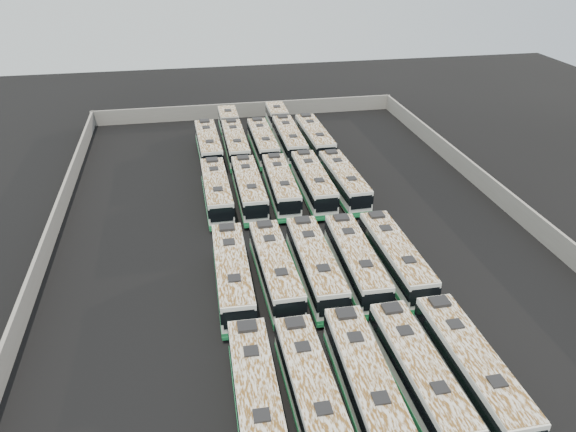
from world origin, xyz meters
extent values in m
plane|color=black|center=(0.00, 0.00, 0.00)|extent=(140.00, 140.00, 0.00)
cube|color=slate|center=(0.00, 36.30, 1.10)|extent=(45.20, 0.30, 2.20)
cube|color=slate|center=(22.30, 0.00, 1.10)|extent=(0.30, 73.20, 2.20)
cube|color=slate|center=(-22.30, 0.00, 1.10)|extent=(0.30, 73.20, 2.20)
cube|color=silver|center=(-6.66, -21.77, 1.67)|extent=(2.67, 11.68, 2.67)
cube|color=#1B7641|center=(-6.66, -21.77, 0.70)|extent=(2.72, 11.74, 0.41)
cube|color=black|center=(-6.66, -21.77, 2.11)|extent=(2.73, 11.75, 0.89)
cube|color=beige|center=(-6.66, -21.77, 3.03)|extent=(2.62, 11.45, 0.07)
cube|color=black|center=(-6.71, -24.33, 3.13)|extent=(0.94, 0.94, 0.14)
cube|color=black|center=(-6.60, -19.21, 3.13)|extent=(0.94, 0.94, 0.14)
cube|color=black|center=(-6.55, -16.89, 3.18)|extent=(1.28, 1.09, 0.25)
cylinder|color=black|center=(-7.62, -18.03, 0.48)|extent=(0.29, 0.98, 0.97)
cylinder|color=black|center=(-5.54, -18.07, 0.48)|extent=(0.29, 0.98, 0.97)
cube|color=silver|center=(-3.37, -21.93, 1.66)|extent=(2.52, 11.54, 2.64)
cube|color=#1B7641|center=(-3.37, -21.93, 0.69)|extent=(2.57, 11.59, 0.40)
cube|color=black|center=(-3.37, -21.93, 2.09)|extent=(2.58, 11.60, 0.88)
cube|color=beige|center=(-3.37, -21.93, 3.00)|extent=(2.47, 11.31, 0.07)
cube|color=black|center=(-3.34, -24.46, 3.10)|extent=(0.92, 0.92, 0.13)
cube|color=black|center=(-3.40, -19.39, 3.10)|extent=(0.92, 0.92, 0.13)
cube|color=black|center=(-3.42, -17.09, 3.15)|extent=(1.26, 1.07, 0.25)
cylinder|color=black|center=(-4.43, -18.25, 0.48)|extent=(0.28, 0.96, 0.96)
cylinder|color=black|center=(-2.38, -18.23, 0.48)|extent=(0.28, 0.96, 0.96)
cube|color=silver|center=(0.00, -21.80, 1.69)|extent=(2.72, 11.83, 2.70)
cube|color=#1B7641|center=(0.00, -21.80, 0.71)|extent=(2.77, 11.89, 0.41)
cube|color=black|center=(0.00, -21.80, 2.14)|extent=(2.78, 11.90, 0.90)
cube|color=beige|center=(0.00, -21.80, 3.07)|extent=(2.67, 11.60, 0.07)
cube|color=black|center=(-0.06, -24.39, 3.17)|extent=(0.95, 0.95, 0.14)
cube|color=black|center=(0.06, -19.21, 3.17)|extent=(0.95, 0.95, 0.14)
cube|color=black|center=(0.11, -16.85, 3.22)|extent=(1.30, 1.11, 0.26)
cylinder|color=black|center=(-0.97, -18.01, 0.49)|extent=(0.30, 0.99, 0.98)
cylinder|color=black|center=(1.13, -18.06, 0.49)|extent=(0.30, 0.99, 0.98)
cube|color=silver|center=(3.46, -21.69, 1.66)|extent=(2.64, 11.62, 2.65)
cube|color=#1B7641|center=(3.46, -21.69, 0.69)|extent=(2.69, 11.68, 0.41)
cube|color=black|center=(3.46, -21.69, 2.10)|extent=(2.70, 11.69, 0.89)
cube|color=beige|center=(3.46, -21.69, 3.02)|extent=(2.59, 11.39, 0.07)
cube|color=black|center=(3.51, -24.23, 3.12)|extent=(0.93, 0.93, 0.14)
cube|color=black|center=(3.41, -19.14, 3.12)|extent=(0.93, 0.93, 0.14)
cube|color=black|center=(3.36, -16.82, 3.16)|extent=(1.28, 1.09, 0.25)
cylinder|color=black|center=(2.35, -18.00, 0.48)|extent=(0.29, 0.97, 0.96)
cylinder|color=black|center=(4.42, -17.96, 0.48)|extent=(0.29, 0.97, 0.96)
cube|color=silver|center=(6.85, -21.85, 1.71)|extent=(2.61, 11.93, 2.73)
cube|color=#1B7641|center=(6.85, -21.85, 0.71)|extent=(2.66, 11.98, 0.42)
cube|color=black|center=(6.85, -21.85, 2.16)|extent=(2.67, 11.99, 0.91)
cube|color=beige|center=(6.85, -21.85, 3.10)|extent=(2.56, 11.69, 0.07)
cube|color=black|center=(6.87, -24.47, 3.20)|extent=(0.95, 0.95, 0.14)
cube|color=black|center=(6.82, -19.24, 3.20)|extent=(0.95, 0.95, 0.14)
cube|color=black|center=(6.79, -16.86, 3.25)|extent=(1.30, 1.10, 0.26)
cylinder|color=black|center=(7.95, -25.65, 0.50)|extent=(0.29, 0.99, 0.99)
cylinder|color=black|center=(5.74, -18.06, 0.50)|extent=(0.29, 0.99, 0.99)
cylinder|color=black|center=(7.87, -18.03, 0.50)|extent=(0.29, 0.99, 0.99)
cube|color=silver|center=(-6.74, -8.64, 1.73)|extent=(2.77, 12.06, 2.75)
cube|color=#1B7641|center=(-6.74, -8.64, 0.72)|extent=(2.82, 12.11, 0.42)
cube|color=black|center=(-6.74, -8.64, 2.18)|extent=(2.83, 12.12, 0.92)
cube|color=black|center=(-6.87, -14.66, 2.05)|extent=(2.20, 0.11, 1.45)
cube|color=#1B7641|center=(-6.87, -14.66, 0.52)|extent=(2.50, 0.16, 0.28)
cube|color=beige|center=(-6.74, -8.64, 3.13)|extent=(2.71, 11.82, 0.07)
cube|color=black|center=(-6.80, -11.28, 3.23)|extent=(0.97, 0.97, 0.14)
cube|color=black|center=(-6.68, -6.00, 3.23)|extent=(0.97, 0.97, 0.14)
cube|color=black|center=(-6.63, -3.60, 3.28)|extent=(1.32, 1.13, 0.26)
cylinder|color=black|center=(-7.89, -12.46, 0.50)|extent=(0.30, 1.01, 1.00)
cylinder|color=black|center=(-5.75, -12.50, 0.50)|extent=(0.30, 1.01, 1.00)
cylinder|color=black|center=(-7.73, -4.77, 0.50)|extent=(0.30, 1.01, 1.00)
cylinder|color=black|center=(-5.58, -4.82, 0.50)|extent=(0.30, 1.01, 1.00)
cube|color=silver|center=(-3.27, -8.43, 1.68)|extent=(2.61, 11.74, 2.68)
cube|color=#1B7641|center=(-3.27, -8.43, 0.70)|extent=(2.67, 11.79, 0.41)
cube|color=black|center=(-3.27, -8.43, 2.13)|extent=(2.68, 11.80, 0.90)
cube|color=black|center=(-3.18, -14.30, 2.00)|extent=(2.15, 0.09, 1.41)
cube|color=#1B7641|center=(-3.18, -14.30, 0.51)|extent=(2.44, 0.14, 0.27)
cube|color=beige|center=(-3.27, -8.43, 3.05)|extent=(2.56, 11.50, 0.07)
cube|color=black|center=(-3.23, -11.01, 3.15)|extent=(0.94, 0.94, 0.14)
cube|color=black|center=(-3.31, -5.86, 3.15)|extent=(0.94, 0.94, 0.14)
cube|color=black|center=(-3.34, -3.52, 3.20)|extent=(1.28, 1.09, 0.25)
cylinder|color=black|center=(-4.26, -12.19, 0.49)|extent=(0.29, 0.98, 0.98)
cylinder|color=black|center=(-2.17, -12.16, 0.49)|extent=(0.29, 0.98, 0.98)
cylinder|color=black|center=(-4.37, -4.70, 0.49)|extent=(0.29, 0.98, 0.98)
cylinder|color=black|center=(-2.28, -4.67, 0.49)|extent=(0.29, 0.98, 0.98)
cube|color=silver|center=(-0.01, -8.54, 1.72)|extent=(2.54, 11.97, 2.74)
cube|color=#1B7641|center=(-0.01, -8.54, 0.72)|extent=(2.59, 12.02, 0.42)
cube|color=black|center=(-0.01, -8.54, 2.17)|extent=(2.60, 12.03, 0.92)
cube|color=black|center=(-0.04, -14.54, 2.04)|extent=(2.19, 0.07, 1.44)
cube|color=#1B7641|center=(-0.04, -14.54, 0.52)|extent=(2.49, 0.11, 0.28)
cube|color=beige|center=(-0.01, -8.54, 3.12)|extent=(2.49, 11.73, 0.07)
cube|color=black|center=(-0.02, -11.17, 3.22)|extent=(0.95, 0.95, 0.14)
cube|color=black|center=(0.00, -5.91, 3.22)|extent=(0.95, 0.95, 0.14)
cube|color=black|center=(0.01, -3.52, 3.27)|extent=(1.30, 1.10, 0.26)
cylinder|color=black|center=(-1.09, -12.36, 0.50)|extent=(0.28, 1.00, 1.00)
cylinder|color=black|center=(1.04, -12.37, 0.50)|extent=(0.28, 1.00, 1.00)
cylinder|color=black|center=(-1.06, -4.71, 0.50)|extent=(0.28, 1.00, 1.00)
cylinder|color=black|center=(1.07, -4.72, 0.50)|extent=(0.28, 1.00, 1.00)
cube|color=silver|center=(3.41, -8.55, 1.69)|extent=(2.68, 11.81, 2.70)
cube|color=#1B7641|center=(3.41, -8.55, 0.71)|extent=(2.73, 11.86, 0.41)
cube|color=black|center=(3.41, -8.55, 2.14)|extent=(2.74, 11.87, 0.90)
cube|color=black|center=(3.29, -14.45, 2.01)|extent=(2.16, 0.10, 1.42)
cube|color=#1B7641|center=(3.29, -14.45, 0.51)|extent=(2.45, 0.15, 0.27)
cube|color=beige|center=(3.41, -8.55, 3.07)|extent=(2.63, 11.57, 0.07)
cube|color=black|center=(3.36, -11.14, 3.17)|extent=(0.95, 0.95, 0.14)
cube|color=black|center=(3.46, -5.96, 3.17)|extent=(0.95, 0.95, 0.14)
cube|color=black|center=(3.51, -3.61, 3.22)|extent=(1.30, 1.10, 0.25)
cylinder|color=black|center=(2.29, -12.29, 0.49)|extent=(0.29, 0.99, 0.98)
cylinder|color=black|center=(4.39, -12.34, 0.49)|extent=(0.29, 0.99, 0.98)
cylinder|color=black|center=(2.44, -4.77, 0.49)|extent=(0.29, 0.99, 0.98)
cylinder|color=black|center=(4.53, -4.81, 0.49)|extent=(0.29, 0.99, 0.98)
cube|color=silver|center=(6.80, -8.63, 1.69)|extent=(2.56, 11.78, 2.69)
cube|color=#1B7641|center=(6.80, -8.63, 0.71)|extent=(2.61, 11.83, 0.41)
cube|color=black|center=(6.80, -8.63, 2.14)|extent=(2.62, 11.84, 0.90)
cube|color=black|center=(6.85, -14.53, 2.01)|extent=(2.16, 0.08, 1.42)
cube|color=#1B7641|center=(6.85, -14.53, 0.51)|extent=(2.45, 0.12, 0.27)
cube|color=beige|center=(6.80, -8.63, 3.07)|extent=(2.50, 11.54, 0.07)
cube|color=black|center=(6.82, -11.22, 3.16)|extent=(0.94, 0.94, 0.14)
cube|color=black|center=(6.78, -6.05, 3.16)|extent=(0.94, 0.94, 0.14)
cube|color=black|center=(6.76, -3.69, 3.21)|extent=(1.28, 1.09, 0.25)
cylinder|color=black|center=(5.79, -12.40, 0.49)|extent=(0.28, 0.98, 0.98)
cylinder|color=black|center=(7.88, -12.38, 0.49)|extent=(0.28, 0.98, 0.98)
cylinder|color=black|center=(5.72, -4.88, 0.49)|extent=(0.28, 0.98, 0.98)
cylinder|color=black|center=(7.81, -4.86, 0.49)|extent=(0.28, 0.98, 0.98)
cube|color=silver|center=(-6.76, 7.12, 1.69)|extent=(2.51, 11.78, 2.70)
cube|color=#1B7641|center=(-6.76, 7.12, 0.71)|extent=(2.56, 11.83, 0.41)
cube|color=black|center=(-6.76, 7.12, 2.14)|extent=(2.57, 11.84, 0.90)
cube|color=black|center=(-6.73, 1.22, 2.01)|extent=(2.16, 0.07, 1.42)
cube|color=#1B7641|center=(-6.73, 1.22, 0.51)|extent=(2.45, 0.11, 0.27)
cube|color=beige|center=(-6.76, 7.12, 3.07)|extent=(2.46, 11.54, 0.07)
cube|color=black|center=(-6.75, 4.53, 3.17)|extent=(0.94, 0.94, 0.14)
cube|color=black|center=(-6.77, 9.71, 3.17)|extent=(0.94, 0.94, 0.14)
cube|color=black|center=(-6.78, 12.06, 3.22)|extent=(1.28, 1.09, 0.25)
cylinder|color=black|center=(-7.79, 3.35, 0.49)|extent=(0.28, 0.98, 0.98)
cylinder|color=black|center=(-5.69, 3.36, 0.49)|extent=(0.28, 0.98, 0.98)
cylinder|color=black|center=(-7.83, 10.88, 0.49)|extent=(0.28, 0.98, 0.98)
cylinder|color=black|center=(-5.73, 10.89, 0.49)|extent=(0.28, 0.98, 0.98)
cube|color=silver|center=(-3.39, 7.11, 1.69)|extent=(2.51, 11.78, 2.70)
cube|color=#1B7641|center=(-3.39, 7.11, 0.71)|extent=(2.56, 11.83, 0.41)
cube|color=black|center=(-3.39, 7.11, 2.14)|extent=(2.57, 11.84, 0.90)
cube|color=black|center=(-3.43, 1.21, 2.01)|extent=(2.16, 0.07, 1.42)
cube|color=#1B7641|center=(-3.43, 1.21, 0.51)|extent=(2.45, 0.11, 0.27)
cube|color=beige|center=(-3.39, 7.11, 3.07)|extent=(2.46, 11.55, 0.07)
cube|color=black|center=(-3.41, 4.52, 3.17)|extent=(0.94, 0.94, 0.14)
cube|color=black|center=(-3.38, 9.70, 3.17)|extent=(0.94, 0.94, 0.14)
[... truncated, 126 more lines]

